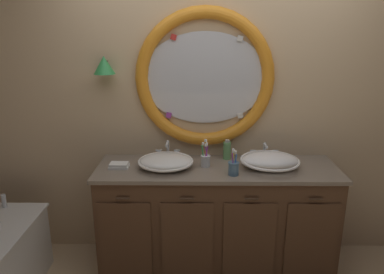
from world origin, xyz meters
TOP-DOWN VIEW (x-y plane):
  - back_wall_assembly at (-0.01, 0.58)m, footprint 6.40×0.26m
  - vanity_counter at (-0.01, 0.27)m, footprint 1.90×0.61m
  - sink_basin_left at (-0.42, 0.24)m, footprint 0.44×0.44m
  - sink_basin_right at (0.39, 0.24)m, footprint 0.46×0.46m
  - faucet_set_left at (-0.42, 0.47)m, footprint 0.21×0.13m
  - faucet_set_right at (0.39, 0.47)m, footprint 0.24×0.12m
  - toothbrush_holder_left at (-0.11, 0.27)m, footprint 0.08×0.08m
  - toothbrush_holder_right at (0.10, 0.10)m, footprint 0.09×0.09m
  - soap_dispenser at (0.08, 0.45)m, footprint 0.06×0.07m
  - folded_hand_towel at (-0.78, 0.24)m, footprint 0.15×0.11m

SIDE VIEW (x-z plane):
  - vanity_counter at x=-0.01m, z-range 0.00..0.89m
  - folded_hand_towel at x=-0.78m, z-range 0.89..0.93m
  - sink_basin_left at x=-0.42m, z-range 0.89..1.00m
  - faucet_set_right at x=0.39m, z-range 0.88..1.01m
  - toothbrush_holder_left at x=-0.11m, z-range 0.84..1.06m
  - toothbrush_holder_right at x=0.10m, z-range 0.85..1.05m
  - faucet_set_left at x=-0.42m, z-range 0.88..1.03m
  - sink_basin_right at x=0.39m, z-range 0.89..1.02m
  - soap_dispenser at x=0.08m, z-range 0.88..1.06m
  - back_wall_assembly at x=-0.01m, z-range 0.03..2.63m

